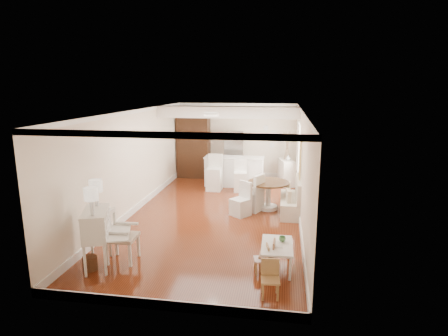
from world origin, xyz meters
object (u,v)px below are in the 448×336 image
(gustavian_armchair, at_px, (122,236))
(slip_chair_far, at_px, (252,192))
(secretary_bureau, at_px, (97,238))
(slip_chair_near, at_px, (240,199))
(kids_chair_b, at_px, (261,259))
(wicker_basket, at_px, (90,263))
(kids_table, at_px, (277,256))
(kids_chair_a, at_px, (267,255))
(breakfast_counter, at_px, (234,171))
(bar_stool_left, at_px, (214,173))
(kids_chair_c, at_px, (270,279))
(sideboard, at_px, (286,172))
(dining_table, at_px, (268,196))
(pantry_cabinet, at_px, (194,147))
(bar_stool_right, at_px, (240,176))

(gustavian_armchair, height_order, slip_chair_far, slip_chair_far)
(gustavian_armchair, bearing_deg, secretary_bureau, 126.52)
(slip_chair_near, bearing_deg, kids_chair_b, -38.22)
(gustavian_armchair, distance_m, wicker_basket, 0.76)
(kids_table, relative_size, kids_chair_a, 1.58)
(kids_table, xyz_separation_m, kids_chair_a, (-0.18, -0.10, 0.07))
(secretary_bureau, relative_size, slip_chair_far, 1.09)
(kids_chair_a, xyz_separation_m, slip_chair_far, (-0.58, 3.47, 0.22))
(breakfast_counter, height_order, bar_stool_left, bar_stool_left)
(kids_chair_a, distance_m, kids_chair_c, 0.93)
(wicker_basket, height_order, sideboard, sideboard)
(gustavian_armchair, bearing_deg, dining_table, -38.21)
(gustavian_armchair, xyz_separation_m, slip_chair_far, (2.28, 3.53, 0.01))
(sideboard, bearing_deg, pantry_cabinet, 155.77)
(kids_chair_b, height_order, slip_chair_near, slip_chair_near)
(kids_chair_c, relative_size, bar_stool_right, 0.61)
(gustavian_armchair, distance_m, kids_chair_a, 2.86)
(wicker_basket, relative_size, breakfast_counter, 0.13)
(kids_chair_c, relative_size, bar_stool_left, 0.53)
(bar_stool_left, distance_m, bar_stool_right, 0.89)
(secretary_bureau, relative_size, sideboard, 1.22)
(kids_chair_a, distance_m, sideboard, 6.49)
(gustavian_armchair, height_order, kids_table, gustavian_armchair)
(breakfast_counter, bearing_deg, secretary_bureau, -105.78)
(dining_table, height_order, breakfast_counter, breakfast_counter)
(bar_stool_right, bearing_deg, slip_chair_near, -89.86)
(bar_stool_left, relative_size, bar_stool_right, 1.16)
(breakfast_counter, height_order, pantry_cabinet, pantry_cabinet)
(gustavian_armchair, bearing_deg, sideboard, -28.16)
(kids_chair_a, relative_size, slip_chair_far, 0.58)
(gustavian_armchair, xyz_separation_m, kids_chair_b, (2.75, -0.06, -0.24))
(secretary_bureau, height_order, bar_stool_right, secretary_bureau)
(slip_chair_far, xyz_separation_m, breakfast_counter, (-0.85, 2.55, -0.01))
(dining_table, relative_size, bar_stool_right, 1.13)
(slip_chair_near, bearing_deg, kids_table, -32.13)
(gustavian_armchair, xyz_separation_m, kids_table, (3.03, 0.16, -0.28))
(dining_table, relative_size, pantry_cabinet, 0.51)
(wicker_basket, height_order, slip_chair_near, slip_chair_near)
(kids_chair_a, xyz_separation_m, dining_table, (-0.14, 3.63, 0.09))
(kids_chair_a, distance_m, pantry_cabinet, 7.80)
(kids_chair_a, relative_size, kids_chair_b, 1.11)
(gustavian_armchair, xyz_separation_m, dining_table, (2.71, 3.69, -0.12))
(bar_stool_left, bearing_deg, kids_chair_a, -67.46)
(wicker_basket, bearing_deg, pantry_cabinet, 88.56)
(bar_stool_right, bearing_deg, secretary_bureau, -116.86)
(secretary_bureau, distance_m, dining_table, 5.04)
(kids_table, height_order, bar_stool_right, bar_stool_right)
(kids_chair_c, distance_m, bar_stool_right, 6.37)
(secretary_bureau, relative_size, kids_chair_b, 2.06)
(slip_chair_near, relative_size, bar_stool_left, 0.76)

